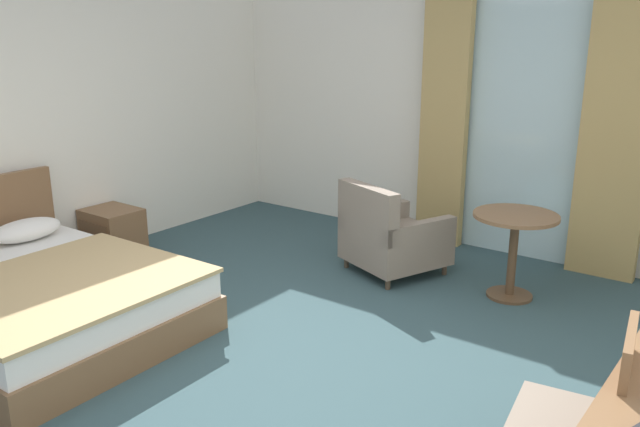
{
  "coord_description": "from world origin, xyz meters",
  "views": [
    {
      "loc": [
        2.57,
        -2.89,
        2.1
      ],
      "look_at": [
        0.33,
        0.13,
        1.03
      ],
      "focal_mm": 35.93,
      "sensor_mm": 36.0,
      "label": 1
    }
  ],
  "objects": [
    {
      "name": "round_cafe_table",
      "position": [
        0.92,
        1.95,
        0.52
      ],
      "size": [
        0.67,
        0.67,
        0.7
      ],
      "color": "brown",
      "rests_on": "ground"
    },
    {
      "name": "curtain_panel_right",
      "position": [
        1.38,
        2.9,
        1.29
      ],
      "size": [
        0.58,
        0.1,
        2.59
      ],
      "primitive_type": "cube",
      "color": "tan",
      "rests_on": "ground"
    },
    {
      "name": "wall_left",
      "position": [
        -2.86,
        0.0,
        1.37
      ],
      "size": [
        0.12,
        6.27,
        2.73
      ],
      "primitive_type": "cube",
      "color": "white",
      "rests_on": "ground"
    },
    {
      "name": "armchair_by_window",
      "position": [
        -0.16,
        1.84,
        0.33
      ],
      "size": [
        0.96,
        0.97,
        0.83
      ],
      "color": "gray",
      "rests_on": "ground"
    },
    {
      "name": "balcony_glass_door",
      "position": [
        0.59,
        3.0,
        1.2
      ],
      "size": [
        1.14,
        0.02,
        2.4
      ],
      "primitive_type": "cube",
      "color": "silver",
      "rests_on": "ground"
    },
    {
      "name": "curtain_panel_left",
      "position": [
        -0.2,
        2.9,
        1.29
      ],
      "size": [
        0.48,
        0.1,
        2.59
      ],
      "primitive_type": "cube",
      "color": "tan",
      "rests_on": "ground"
    },
    {
      "name": "nightstand",
      "position": [
        -2.52,
        0.64,
        0.23
      ],
      "size": [
        0.51,
        0.43,
        0.47
      ],
      "color": "brown",
      "rests_on": "ground"
    },
    {
      "name": "ground",
      "position": [
        0.0,
        0.0,
        -0.05
      ],
      "size": [
        6.23,
        6.67,
        0.1
      ],
      "primitive_type": "cube",
      "color": "#334C51"
    },
    {
      "name": "wall_back",
      "position": [
        0.0,
        3.08,
        1.37
      ],
      "size": [
        5.83,
        0.12,
        2.73
      ],
      "primitive_type": "cube",
      "color": "white",
      "rests_on": "ground"
    },
    {
      "name": "bed",
      "position": [
        -1.66,
        -0.68,
        0.25
      ],
      "size": [
        2.21,
        1.69,
        0.95
      ],
      "color": "brown",
      "rests_on": "ground"
    },
    {
      "name": "desk_chair",
      "position": [
        2.06,
        -0.27,
        0.53
      ],
      "size": [
        0.5,
        0.52,
        0.94
      ],
      "color": "gray",
      "rests_on": "ground"
    }
  ]
}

